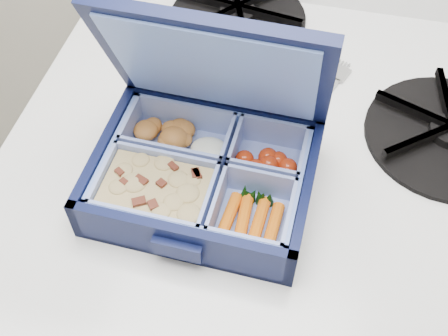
% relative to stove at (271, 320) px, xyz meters
% --- Properties ---
extents(stove, '(0.66, 0.66, 0.99)m').
position_rel_stove_xyz_m(stove, '(0.00, 0.00, 0.00)').
color(stove, white).
rests_on(stove, floor).
extents(bento_box, '(0.22, 0.18, 0.05)m').
position_rel_stove_xyz_m(bento_box, '(-0.09, -0.08, 0.52)').
color(bento_box, '#090F33').
rests_on(bento_box, stove).
extents(burner_grate_rear, '(0.21, 0.21, 0.02)m').
position_rel_stove_xyz_m(burner_grate_rear, '(-0.12, 0.21, 0.50)').
color(burner_grate_rear, black).
rests_on(burner_grate_rear, stove).
extents(fork, '(0.08, 0.16, 0.01)m').
position_rel_stove_xyz_m(fork, '(0.00, 0.06, 0.50)').
color(fork, '#ADADAD').
rests_on(fork, stove).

